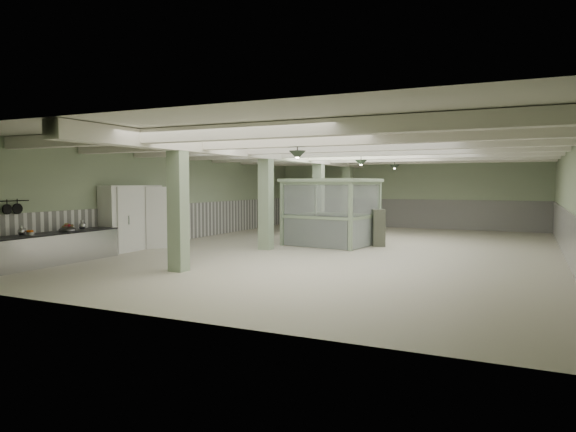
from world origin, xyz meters
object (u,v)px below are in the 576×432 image
at_px(guard_booth, 331,200).
at_px(prep_counter, 40,250).
at_px(walkin_cooler, 132,217).
at_px(filing_cabinet, 378,228).

bearing_deg(guard_booth, prep_counter, -115.72).
bearing_deg(walkin_cooler, guard_booth, 37.22).
bearing_deg(guard_booth, filing_cabinet, 22.06).
bearing_deg(prep_counter, walkin_cooler, 91.25).
height_order(prep_counter, guard_booth, guard_booth).
height_order(guard_booth, filing_cabinet, guard_booth).
xyz_separation_m(guard_booth, filing_cabinet, (1.72, 0.40, -1.02)).
relative_size(prep_counter, filing_cabinet, 3.75).
bearing_deg(filing_cabinet, prep_counter, -154.22).
bearing_deg(walkin_cooler, prep_counter, -88.75).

